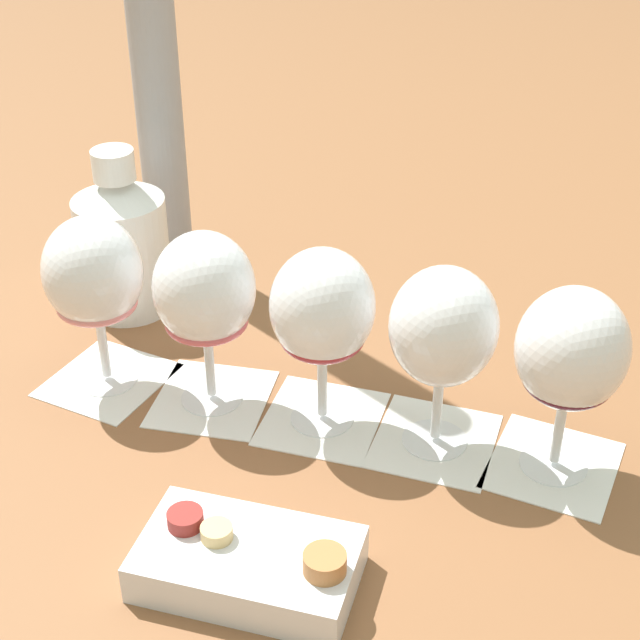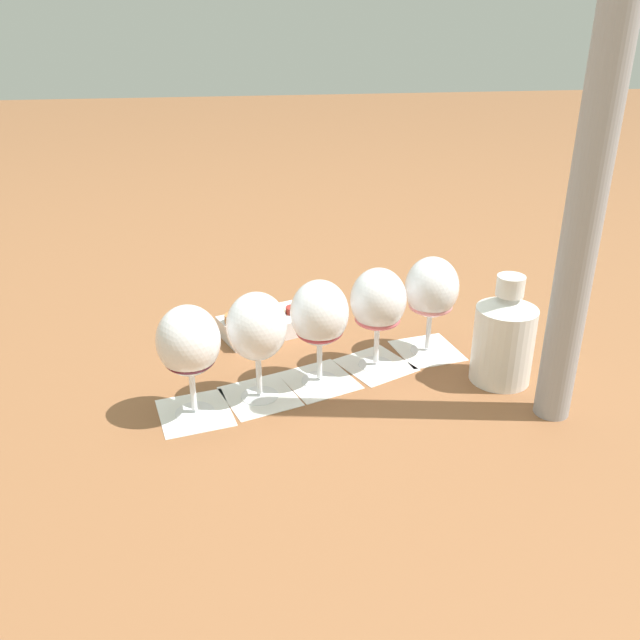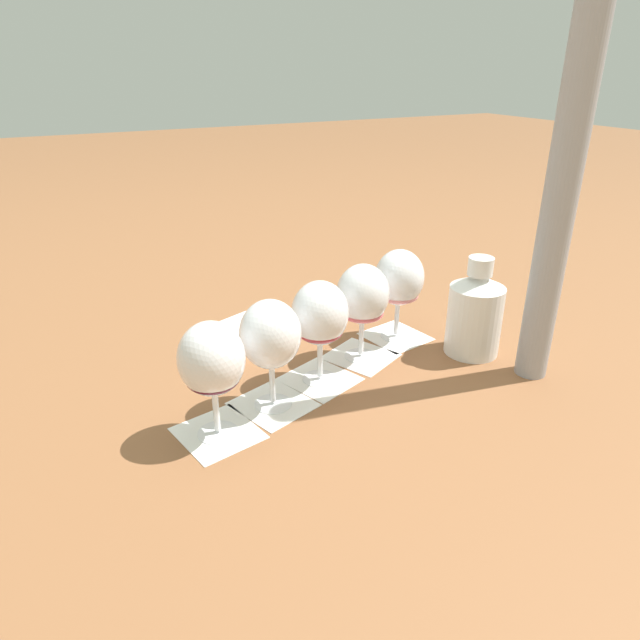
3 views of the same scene
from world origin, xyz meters
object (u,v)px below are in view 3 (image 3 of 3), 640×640
Objects in this scene: wine_glass_0 at (399,281)px; ceramic_vase at (475,312)px; wine_glass_1 at (363,298)px; wine_glass_3 at (270,339)px; snack_dish at (239,334)px; wine_glass_4 at (212,363)px; umbrella_pole at (565,170)px; wine_glass_2 at (320,318)px.

ceramic_vase reaches higher than wine_glass_0.
wine_glass_1 is (0.11, 0.04, 0.00)m from wine_glass_0.
snack_dish is at bearing -96.66° from wine_glass_3.
ceramic_vase is at bearing 158.50° from wine_glass_1.
wine_glass_3 is 0.41m from ceramic_vase.
wine_glass_4 is at bearing 3.63° from ceramic_vase.
wine_glass_4 is 0.93× the size of snack_dish.
ceramic_vase is at bearing 179.71° from wine_glass_3.
wine_glass_3 is at bearing -161.61° from wine_glass_4.
wine_glass_0 and wine_glass_4 have the same top height.
wine_glass_3 is at bearing -0.29° from ceramic_vase.
wine_glass_1 is 0.93× the size of snack_dish.
wine_glass_0 is at bearing -159.89° from wine_glass_3.
snack_dish is 0.27× the size of umbrella_pole.
snack_dish is at bearing -39.46° from umbrella_pole.
umbrella_pole reaches higher than wine_glass_4.
wine_glass_2 and wine_glass_4 have the same top height.
wine_glass_3 is at bearing 20.11° from wine_glass_0.
wine_glass_0 is 0.15m from ceramic_vase.
wine_glass_3 is 0.26m from snack_dish.
wine_glass_2 is (0.11, 0.04, -0.00)m from wine_glass_1.
wine_glass_1 is at bearing -158.69° from wine_glass_2.
wine_glass_1 is 0.33m from wine_glass_4.
wine_glass_4 is (0.42, 0.15, -0.00)m from wine_glass_0.
umbrella_pole is (-0.13, 0.23, 0.24)m from wine_glass_0.
umbrella_pole reaches higher than wine_glass_1.
wine_glass_1 is 1.00× the size of wine_glass_4.
wine_glass_1 and wine_glass_2 have the same top height.
umbrella_pole reaches higher than ceramic_vase.
snack_dish is (0.07, -0.20, -0.10)m from wine_glass_2.
wine_glass_4 is 0.61m from umbrella_pole.
ceramic_vase is at bearing 148.20° from snack_dish.
wine_glass_3 is (0.32, 0.12, -0.00)m from wine_glass_0.
snack_dish is at bearing -22.18° from wine_glass_0.
ceramic_vase reaches higher than wine_glass_2.
wine_glass_1 and wine_glass_3 have the same top height.
wine_glass_1 is at bearing 20.73° from wine_glass_0.
snack_dish is at bearing -116.02° from wine_glass_4.
wine_glass_1 is 0.95× the size of ceramic_vase.
wine_glass_3 is 0.25× the size of umbrella_pole.
wine_glass_2 is 1.00× the size of wine_glass_3.
ceramic_vase is (-0.20, 0.08, -0.04)m from wine_glass_1.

